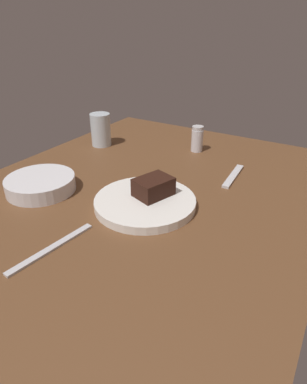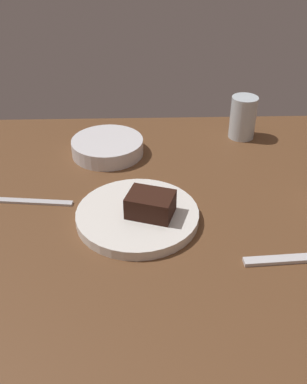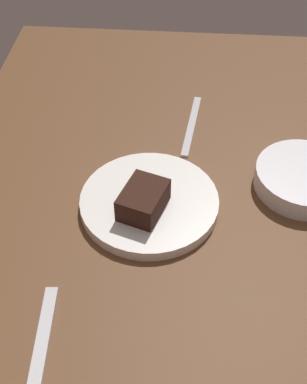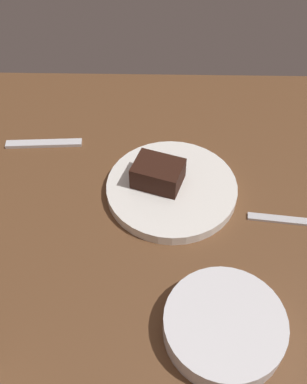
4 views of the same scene
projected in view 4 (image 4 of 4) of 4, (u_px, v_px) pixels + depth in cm
name	position (u px, v px, depth cm)	size (l,w,h in cm)	color
dining_table	(175.00, 217.00, 78.96)	(120.00, 84.00, 3.00)	brown
dessert_plate	(172.00, 189.00, 80.16)	(23.29, 23.29, 1.95)	white
chocolate_cake_slice	(158.00, 173.00, 78.38)	(8.39, 6.24, 4.26)	black
side_bowl	(224.00, 326.00, 61.82)	(16.95, 16.95, 3.67)	silver
dessert_spoon	(44.00, 143.00, 89.17)	(15.00, 1.80, 0.70)	silver
butter_knife	(304.00, 222.00, 76.06)	(19.00, 1.40, 0.50)	silver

